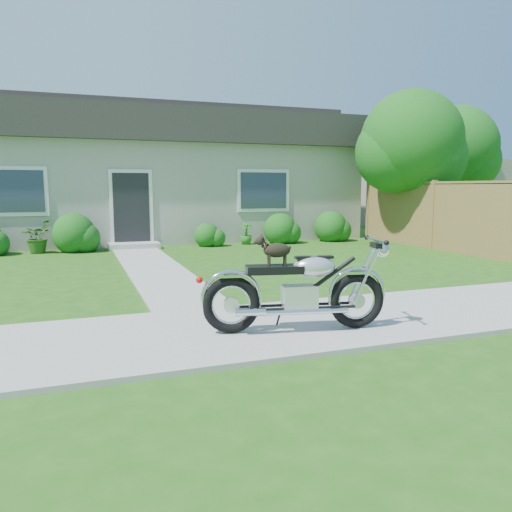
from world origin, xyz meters
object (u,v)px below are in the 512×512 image
at_px(tree_near, 416,146).
at_px(potted_plant_right, 246,233).
at_px(tree_far, 459,151).
at_px(house, 165,174).
at_px(fence, 433,215).
at_px(motorcycle_with_dog, 299,289).
at_px(potted_plant_left, 37,237).

distance_m(tree_near, potted_plant_right, 5.64).
bearing_deg(tree_far, house, 168.71).
bearing_deg(potted_plant_right, fence, -31.81).
xyz_separation_m(fence, motorcycle_with_dog, (-6.91, -6.10, -0.40)).
distance_m(potted_plant_left, potted_plant_right, 5.76).
bearing_deg(house, potted_plant_left, -139.05).
xyz_separation_m(house, tree_far, (10.75, -2.15, 0.89)).
xyz_separation_m(potted_plant_left, motorcycle_with_dog, (3.37, -8.90, 0.11)).
xyz_separation_m(house, tree_near, (6.52, -5.09, 0.76)).
bearing_deg(tree_near, potted_plant_left, 171.11).
relative_size(potted_plant_left, motorcycle_with_dog, 0.39).
relative_size(potted_plant_right, motorcycle_with_dog, 0.30).
bearing_deg(motorcycle_with_dog, fence, 52.80).
height_order(potted_plant_right, motorcycle_with_dog, motorcycle_with_dog).
distance_m(potted_plant_right, motorcycle_with_dog, 9.22).
xyz_separation_m(fence, potted_plant_left, (-10.27, 2.80, -0.51)).
height_order(tree_near, potted_plant_right, tree_near).
relative_size(tree_near, tree_far, 0.96).
relative_size(tree_near, motorcycle_with_dog, 2.06).
bearing_deg(house, motorcycle_with_dog, -92.80).
height_order(fence, tree_near, tree_near).
bearing_deg(potted_plant_left, house, 40.95).
xyz_separation_m(tree_near, potted_plant_left, (-10.49, 1.64, -2.49)).
height_order(tree_far, potted_plant_right, tree_far).
distance_m(house, potted_plant_right, 4.29).
relative_size(house, motorcycle_with_dog, 5.72).
height_order(fence, potted_plant_right, fence).
height_order(potted_plant_left, motorcycle_with_dog, motorcycle_with_dog).
bearing_deg(potted_plant_left, fence, -15.25).
bearing_deg(tree_far, tree_near, -145.17).
distance_m(house, tree_far, 11.00).
bearing_deg(tree_far, motorcycle_with_dog, -138.08).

